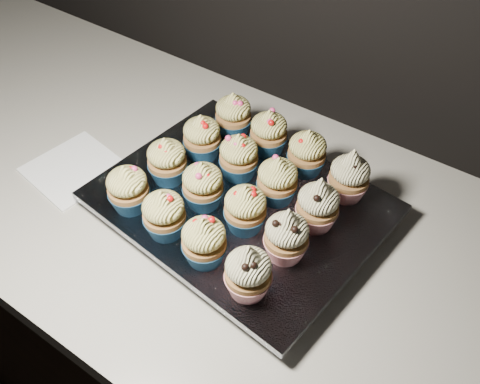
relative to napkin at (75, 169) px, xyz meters
The scene contains 20 objects.
worktop 0.47m from the napkin, ahead, with size 2.44×0.64×0.04m, color beige.
napkin is the anchor object (origin of this frame).
baking_tray 0.30m from the napkin, 15.22° to the left, with size 0.39×0.29×0.02m, color black.
foil_lining 0.31m from the napkin, 15.22° to the left, with size 0.42×0.33×0.01m, color silver.
cupcake_0 0.18m from the napkin, ahead, with size 0.06×0.06×0.08m.
cupcake_1 0.25m from the napkin, ahead, with size 0.06×0.06×0.08m.
cupcake_2 0.33m from the napkin, ahead, with size 0.06×0.06×0.08m.
cupcake_3 0.41m from the napkin, ahead, with size 0.06×0.06×0.10m.
cupcake_4 0.19m from the napkin, 17.17° to the left, with size 0.06×0.06×0.08m.
cupcake_5 0.26m from the napkin, ahead, with size 0.06×0.06×0.08m.
cupcake_6 0.34m from the napkin, ahead, with size 0.06×0.06×0.08m.
cupcake_7 0.41m from the napkin, ahead, with size 0.06×0.06×0.10m.
cupcake_8 0.23m from the napkin, 35.22° to the left, with size 0.06×0.06×0.08m.
cupcake_9 0.30m from the napkin, 25.69° to the left, with size 0.06×0.06×0.08m.
cupcake_10 0.36m from the napkin, 18.74° to the left, with size 0.06×0.06×0.08m.
cupcake_11 0.43m from the napkin, 14.08° to the left, with size 0.06×0.06×0.10m.
cupcake_12 0.29m from the napkin, 47.25° to the left, with size 0.06×0.06×0.08m.
cupcake_13 0.34m from the napkin, 37.24° to the left, with size 0.06×0.06×0.08m.
cupcake_14 0.40m from the napkin, 29.60° to the left, with size 0.06×0.06×0.08m.
cupcake_15 0.47m from the napkin, 23.36° to the left, with size 0.06×0.06×0.10m.
Camera 1 is at (0.15, 1.23, 1.54)m, focal length 40.00 mm.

